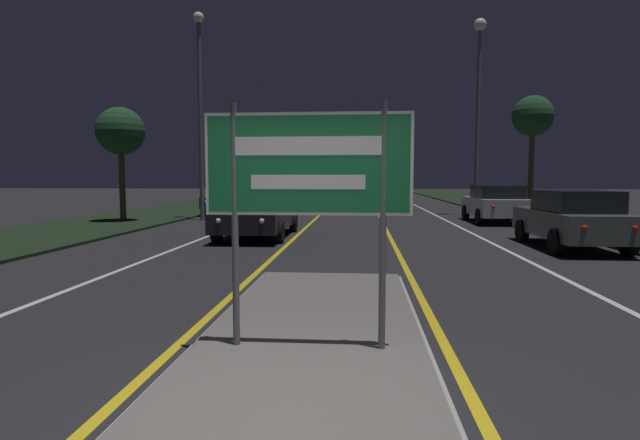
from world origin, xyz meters
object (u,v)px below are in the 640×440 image
object	(u,v)px
car_approaching_0	(259,213)
car_approaching_1	(230,199)
highway_sign	(308,175)
streetlight_right_near	(479,82)
car_receding_0	(572,218)
car_receding_1	(495,203)
streetlight_left_near	(200,96)

from	to	relation	value
car_approaching_0	car_approaching_1	world-z (taller)	car_approaching_0
highway_sign	streetlight_right_near	xyz separation A→B (m)	(6.14, 19.86, 4.53)
highway_sign	car_approaching_1	distance (m)	20.63
car_receding_0	car_approaching_0	xyz separation A→B (m)	(-8.57, 1.98, -0.04)
highway_sign	car_receding_1	size ratio (longest dim) A/B	0.60
highway_sign	car_receding_1	xyz separation A→B (m)	(6.02, 15.81, -1.06)
car_receding_1	car_approaching_1	xyz separation A→B (m)	(-12.05, 3.89, -0.05)
streetlight_left_near	car_receding_1	distance (m)	13.06
car_approaching_0	car_receding_1	bearing A→B (deg)	32.56
streetlight_left_near	car_receding_0	size ratio (longest dim) A/B	2.11
car_receding_1	car_receding_0	bearing A→B (deg)	-90.46
streetlight_left_near	car_approaching_1	xyz separation A→B (m)	(0.21, 3.73, -4.55)
car_receding_1	streetlight_right_near	bearing A→B (deg)	88.32
car_approaching_1	streetlight_left_near	bearing A→B (deg)	-93.27
streetlight_right_near	car_approaching_1	xyz separation A→B (m)	(-12.16, -0.16, -5.64)
streetlight_right_near	car_receding_0	size ratio (longest dim) A/B	2.27
streetlight_left_near	streetlight_right_near	distance (m)	13.02
car_receding_1	car_approaching_0	bearing A→B (deg)	-147.44
car_approaching_1	highway_sign	bearing A→B (deg)	-72.99
highway_sign	car_receding_1	world-z (taller)	highway_sign
car_receding_0	car_approaching_1	xyz separation A→B (m)	(-11.99, 11.39, -0.04)
streetlight_left_near	car_approaching_0	world-z (taller)	streetlight_left_near
car_receding_0	car_receding_1	world-z (taller)	car_receding_1
streetlight_left_near	streetlight_right_near	bearing A→B (deg)	17.45
streetlight_left_near	car_approaching_1	world-z (taller)	streetlight_left_near
car_receding_1	car_approaching_1	size ratio (longest dim) A/B	1.00
car_receding_1	car_approaching_0	xyz separation A→B (m)	(-8.63, -5.51, -0.05)
car_receding_0	car_approaching_0	bearing A→B (deg)	166.97
car_approaching_0	car_approaching_1	size ratio (longest dim) A/B	1.18
streetlight_right_near	car_receding_1	bearing A→B (deg)	-91.68
car_receding_0	car_approaching_1	bearing A→B (deg)	136.47
car_receding_1	car_approaching_0	size ratio (longest dim) A/B	0.85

